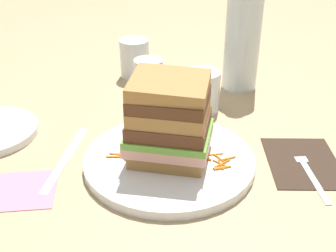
% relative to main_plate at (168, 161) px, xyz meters
% --- Properties ---
extents(ground_plane, '(3.00, 3.00, 0.00)m').
position_rel_main_plate_xyz_m(ground_plane, '(0.00, -0.01, -0.01)').
color(ground_plane, tan).
extents(main_plate, '(0.28, 0.28, 0.02)m').
position_rel_main_plate_xyz_m(main_plate, '(0.00, 0.00, 0.00)').
color(main_plate, white).
rests_on(main_plate, ground_plane).
extents(sandwich, '(0.15, 0.13, 0.14)m').
position_rel_main_plate_xyz_m(sandwich, '(0.00, 0.00, 0.07)').
color(sandwich, '#A87A42').
rests_on(sandwich, main_plate).
extents(carrot_shred_0, '(0.02, 0.02, 0.00)m').
position_rel_main_plate_xyz_m(carrot_shred_0, '(-0.07, 0.01, 0.01)').
color(carrot_shred_0, orange).
rests_on(carrot_shred_0, main_plate).
extents(carrot_shred_1, '(0.02, 0.02, 0.00)m').
position_rel_main_plate_xyz_m(carrot_shred_1, '(-0.07, -0.00, 0.01)').
color(carrot_shred_1, orange).
rests_on(carrot_shred_1, main_plate).
extents(carrot_shred_2, '(0.02, 0.02, 0.00)m').
position_rel_main_plate_xyz_m(carrot_shred_2, '(-0.06, 0.01, 0.01)').
color(carrot_shred_2, orange).
rests_on(carrot_shred_2, main_plate).
extents(carrot_shred_3, '(0.03, 0.00, 0.00)m').
position_rel_main_plate_xyz_m(carrot_shred_3, '(-0.08, -0.00, 0.01)').
color(carrot_shred_3, orange).
rests_on(carrot_shred_3, main_plate).
extents(carrot_shred_4, '(0.01, 0.02, 0.00)m').
position_rel_main_plate_xyz_m(carrot_shred_4, '(-0.08, 0.03, 0.01)').
color(carrot_shred_4, orange).
rests_on(carrot_shred_4, main_plate).
extents(carrot_shred_5, '(0.03, 0.01, 0.00)m').
position_rel_main_plate_xyz_m(carrot_shred_5, '(-0.08, 0.00, 0.01)').
color(carrot_shred_5, orange).
rests_on(carrot_shred_5, main_plate).
extents(carrot_shred_6, '(0.02, 0.02, 0.00)m').
position_rel_main_plate_xyz_m(carrot_shred_6, '(0.06, -0.01, 0.01)').
color(carrot_shred_6, orange).
rests_on(carrot_shred_6, main_plate).
extents(carrot_shred_7, '(0.03, 0.02, 0.00)m').
position_rel_main_plate_xyz_m(carrot_shred_7, '(0.09, -0.02, 0.01)').
color(carrot_shred_7, orange).
rests_on(carrot_shred_7, main_plate).
extents(carrot_shred_8, '(0.03, 0.01, 0.00)m').
position_rel_main_plate_xyz_m(carrot_shred_8, '(0.06, -0.01, 0.01)').
color(carrot_shred_8, orange).
rests_on(carrot_shred_8, main_plate).
extents(carrot_shred_9, '(0.01, 0.03, 0.00)m').
position_rel_main_plate_xyz_m(carrot_shred_9, '(0.08, -0.02, 0.01)').
color(carrot_shred_9, orange).
rests_on(carrot_shred_9, main_plate).
extents(carrot_shred_10, '(0.03, 0.01, 0.00)m').
position_rel_main_plate_xyz_m(carrot_shred_10, '(0.09, -0.03, 0.01)').
color(carrot_shred_10, orange).
rests_on(carrot_shred_10, main_plate).
extents(carrot_shred_11, '(0.02, 0.02, 0.00)m').
position_rel_main_plate_xyz_m(carrot_shred_11, '(0.08, -0.02, 0.01)').
color(carrot_shred_11, orange).
rests_on(carrot_shred_11, main_plate).
extents(carrot_shred_12, '(0.02, 0.01, 0.00)m').
position_rel_main_plate_xyz_m(carrot_shred_12, '(0.10, -0.01, 0.01)').
color(carrot_shred_12, orange).
rests_on(carrot_shred_12, main_plate).
extents(carrot_shred_13, '(0.02, 0.01, 0.00)m').
position_rel_main_plate_xyz_m(carrot_shred_13, '(0.08, 0.01, 0.01)').
color(carrot_shred_13, orange).
rests_on(carrot_shred_13, main_plate).
extents(carrot_shred_14, '(0.02, 0.01, 0.00)m').
position_rel_main_plate_xyz_m(carrot_shred_14, '(0.08, -0.03, 0.01)').
color(carrot_shred_14, orange).
rests_on(carrot_shred_14, main_plate).
extents(carrot_shred_15, '(0.02, 0.02, 0.00)m').
position_rel_main_plate_xyz_m(carrot_shred_15, '(0.08, -0.01, 0.01)').
color(carrot_shred_15, orange).
rests_on(carrot_shred_15, main_plate).
extents(napkin_dark, '(0.12, 0.15, 0.00)m').
position_rel_main_plate_xyz_m(napkin_dark, '(0.22, 0.01, -0.01)').
color(napkin_dark, '#38281E').
rests_on(napkin_dark, ground_plane).
extents(fork, '(0.03, 0.17, 0.00)m').
position_rel_main_plate_xyz_m(fork, '(0.23, -0.01, -0.00)').
color(fork, silver).
rests_on(fork, napkin_dark).
extents(knife, '(0.04, 0.20, 0.00)m').
position_rel_main_plate_xyz_m(knife, '(-0.17, 0.01, -0.01)').
color(knife, silver).
rests_on(knife, ground_plane).
extents(juice_glass, '(0.07, 0.07, 0.08)m').
position_rel_main_plate_xyz_m(juice_glass, '(0.06, 0.20, 0.03)').
color(juice_glass, white).
rests_on(juice_glass, ground_plane).
extents(water_bottle, '(0.08, 0.08, 0.30)m').
position_rel_main_plate_xyz_m(water_bottle, '(0.15, 0.32, 0.13)').
color(water_bottle, silver).
rests_on(water_bottle, ground_plane).
extents(empty_tumbler_0, '(0.06, 0.06, 0.08)m').
position_rel_main_plate_xyz_m(empty_tumbler_0, '(-0.05, 0.27, 0.03)').
color(empty_tumbler_0, silver).
rests_on(empty_tumbler_0, ground_plane).
extents(empty_tumbler_1, '(0.07, 0.07, 0.09)m').
position_rel_main_plate_xyz_m(empty_tumbler_1, '(-0.09, 0.37, 0.04)').
color(empty_tumbler_1, silver).
rests_on(empty_tumbler_1, ground_plane).
extents(napkin_pink, '(0.11, 0.11, 0.00)m').
position_rel_main_plate_xyz_m(napkin_pink, '(-0.22, -0.07, -0.01)').
color(napkin_pink, pink).
rests_on(napkin_pink, ground_plane).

